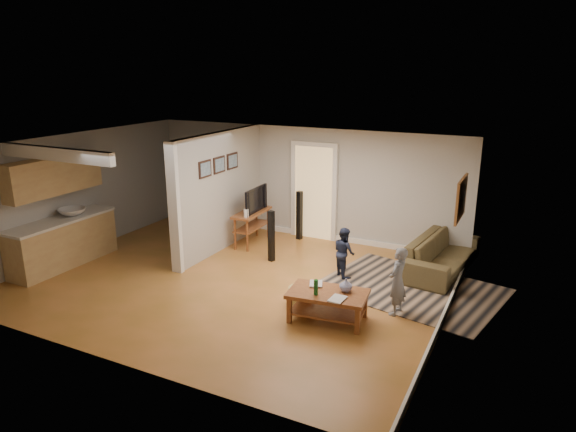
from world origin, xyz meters
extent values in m
plane|color=brown|center=(0.00, 0.00, 0.00)|extent=(7.50, 7.50, 0.00)
cube|color=#B7B5B0|center=(0.00, 3.00, 1.25)|extent=(7.50, 0.04, 2.50)
cube|color=#B7B5B0|center=(-3.75, 0.00, 1.25)|extent=(0.04, 6.00, 2.50)
cube|color=#B7B5B0|center=(3.75, 0.00, 1.25)|extent=(0.04, 6.00, 2.50)
cube|color=white|center=(0.00, 0.00, 2.50)|extent=(7.50, 6.00, 0.04)
cube|color=#B7B5B0|center=(-1.20, 1.45, 1.25)|extent=(0.15, 3.10, 2.50)
cube|color=white|center=(-1.20, -0.10, 1.25)|extent=(0.22, 0.10, 2.50)
cube|color=white|center=(0.00, 2.97, 0.06)|extent=(7.50, 0.04, 0.12)
cube|color=white|center=(3.72, 0.00, 0.06)|extent=(0.04, 6.00, 0.12)
cube|color=#D8B272|center=(0.30, 2.94, 1.05)|extent=(0.90, 0.06, 2.10)
cube|color=#A67C4C|center=(-3.43, -0.80, 0.45)|extent=(0.60, 2.20, 0.90)
cube|color=beige|center=(-3.43, -0.80, 0.92)|extent=(0.64, 2.24, 0.05)
cube|color=#A67C4C|center=(-3.45, -0.80, 1.80)|extent=(0.35, 2.00, 0.70)
imported|color=silver|center=(-3.43, -0.50, 0.94)|extent=(0.54, 0.54, 0.19)
cube|color=black|center=(-1.11, 0.80, 1.85)|extent=(0.03, 0.40, 0.34)
cube|color=black|center=(-1.11, 1.30, 1.85)|extent=(0.03, 0.40, 0.34)
cube|color=black|center=(-1.11, 1.80, 1.85)|extent=(0.03, 0.40, 0.34)
cube|color=#956030|center=(3.71, 1.00, 1.75)|extent=(0.04, 0.90, 0.68)
cube|color=black|center=(3.00, 1.09, 0.01)|extent=(3.36, 2.74, 0.01)
imported|color=#474123|center=(3.30, 2.20, 0.00)|extent=(1.16, 2.36, 0.66)
cube|color=#612B17|center=(2.10, -0.64, 0.44)|extent=(1.27, 0.84, 0.06)
cube|color=silver|center=(2.10, -0.64, 0.44)|extent=(0.79, 0.50, 0.02)
cube|color=#612B17|center=(2.10, -0.64, 0.15)|extent=(1.16, 0.72, 0.03)
cube|color=#612B17|center=(1.61, -0.98, 0.22)|extent=(0.08, 0.08, 0.44)
cube|color=#612B17|center=(2.66, -0.85, 0.22)|extent=(0.08, 0.08, 0.44)
cube|color=#612B17|center=(1.54, -0.42, 0.22)|extent=(0.08, 0.08, 0.44)
cube|color=#612B17|center=(2.59, -0.30, 0.22)|extent=(0.08, 0.08, 0.44)
imported|color=#2A3B9B|center=(2.34, -0.49, 0.47)|extent=(0.22, 0.22, 0.21)
cylinder|color=#12521D|center=(1.97, -0.80, 0.59)|extent=(0.07, 0.07, 0.24)
imported|color=#998C4C|center=(1.73, -0.50, 0.47)|extent=(0.28, 0.32, 0.03)
imported|color=#66594C|center=(2.22, -0.82, 0.47)|extent=(0.23, 0.30, 0.02)
cube|color=#612B17|center=(-0.75, 1.96, 0.71)|extent=(0.50, 1.19, 0.05)
cube|color=#612B17|center=(-0.75, 1.96, 0.39)|extent=(0.44, 1.09, 0.03)
cylinder|color=#612B17|center=(-0.87, 1.44, 0.36)|extent=(0.05, 0.05, 0.72)
cylinder|color=#612B17|center=(-0.92, 2.46, 0.36)|extent=(0.05, 0.05, 0.72)
cylinder|color=#612B17|center=(-0.58, 1.46, 0.36)|extent=(0.05, 0.05, 0.72)
cylinder|color=#612B17|center=(-0.63, 2.47, 0.36)|extent=(0.05, 0.05, 0.72)
imported|color=black|center=(-0.73, 1.96, 0.74)|extent=(0.17, 0.95, 0.54)
cylinder|color=white|center=(-0.63, 1.52, 0.83)|extent=(0.10, 0.10, 0.18)
cube|color=black|center=(0.14, 1.20, 0.52)|extent=(0.13, 0.13, 1.05)
cube|color=black|center=(0.05, 2.70, 0.56)|extent=(0.13, 0.13, 1.12)
cylinder|color=olive|center=(1.51, -0.31, 0.14)|extent=(0.44, 0.44, 0.29)
sphere|color=red|center=(1.57, -0.27, 0.29)|extent=(0.13, 0.13, 0.13)
sphere|color=gold|center=(1.44, -0.29, 0.31)|extent=(0.13, 0.13, 0.13)
sphere|color=green|center=(1.51, -0.37, 0.33)|extent=(0.13, 0.13, 0.13)
imported|color=slate|center=(3.00, 0.03, 0.00)|extent=(0.33, 0.44, 1.11)
imported|color=#1C233B|center=(1.71, 1.12, 0.00)|extent=(0.58, 0.57, 0.94)
camera|label=1|loc=(4.75, -7.37, 3.79)|focal=32.00mm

